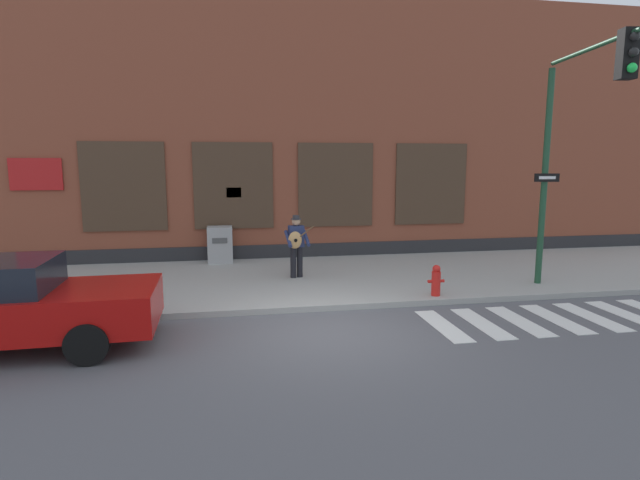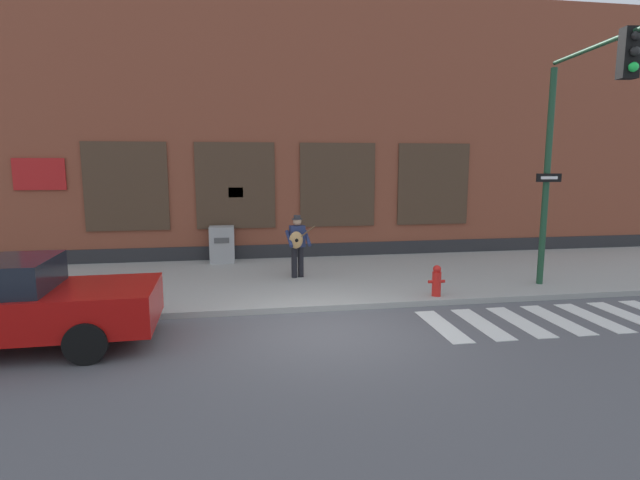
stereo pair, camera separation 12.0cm
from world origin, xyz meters
name	(u,v)px [view 2 (the right image)]	position (x,y,z in m)	size (l,w,h in m)	color
ground_plane	(325,331)	(0.00, 0.00, 0.00)	(160.00, 160.00, 0.00)	#56565B
sidewalk	(299,279)	(0.00, 3.93, 0.06)	(28.00, 5.47, 0.13)	#9E9E99
building_backdrop	(281,133)	(0.00, 8.65, 4.10)	(28.00, 4.06, 8.20)	brown
crosswalk	(556,320)	(4.64, -0.11, 0.01)	(5.20, 1.90, 0.01)	silver
red_car	(8,304)	(-5.33, -0.01, 0.77)	(4.65, 2.08, 1.53)	#B20F0C
busker	(297,243)	(-0.05, 3.85, 1.05)	(0.75, 0.59, 1.62)	black
traffic_light	(576,128)	(5.61, 1.07, 3.80)	(0.84, 3.10, 5.32)	#1E472D
utility_box	(222,244)	(-2.02, 6.21, 0.67)	(0.73, 0.57, 1.08)	#9E9E9E
fire_hydrant	(437,281)	(2.80, 1.54, 0.47)	(0.38, 0.20, 0.70)	red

